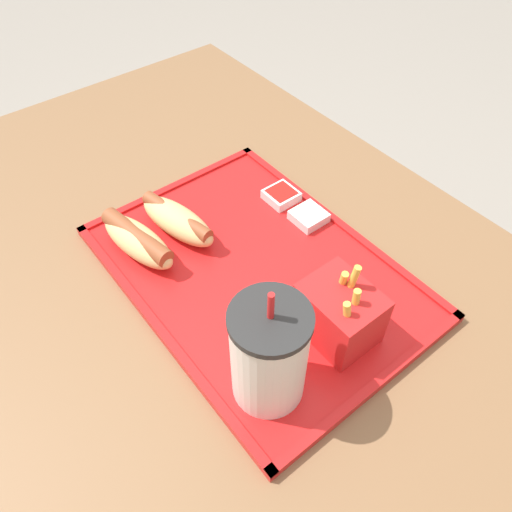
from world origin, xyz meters
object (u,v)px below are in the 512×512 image
at_px(hot_dog_near, 177,220).
at_px(hot_dog_far, 138,240).
at_px(soda_cup, 269,354).
at_px(fries_carton, 340,313).
at_px(sauce_cup_ketchup, 281,195).
at_px(sauce_cup_mayo, 309,216).

bearing_deg(hot_dog_near, hot_dog_far, 90.00).
distance_m(soda_cup, fries_carton, 0.12).
height_order(fries_carton, sauce_cup_ketchup, fries_carton).
bearing_deg(hot_dog_far, fries_carton, -155.34).
bearing_deg(hot_dog_far, soda_cup, -177.77).
height_order(hot_dog_far, hot_dog_near, hot_dog_far).
xyz_separation_m(hot_dog_near, sauce_cup_mayo, (-0.11, -0.17, -0.01)).
distance_m(sauce_cup_mayo, sauce_cup_ketchup, 0.06).
xyz_separation_m(hot_dog_far, sauce_cup_mayo, (-0.11, -0.24, -0.02)).
height_order(soda_cup, hot_dog_near, soda_cup).
bearing_deg(fries_carton, hot_dog_near, 12.26).
height_order(soda_cup, sauce_cup_ketchup, soda_cup).
bearing_deg(hot_dog_far, sauce_cup_mayo, -113.67).
height_order(hot_dog_near, sauce_cup_ketchup, hot_dog_near).
xyz_separation_m(fries_carton, sauce_cup_mayo, (0.17, -0.11, -0.03)).
xyz_separation_m(hot_dog_near, sauce_cup_ketchup, (-0.04, -0.17, -0.01)).
relative_size(hot_dog_far, sauce_cup_mayo, 3.11).
bearing_deg(sauce_cup_ketchup, hot_dog_far, 80.19).
distance_m(hot_dog_far, hot_dog_near, 0.07).
relative_size(soda_cup, sauce_cup_mayo, 3.72).
bearing_deg(soda_cup, sauce_cup_mayo, -51.83).
xyz_separation_m(soda_cup, sauce_cup_mayo, (0.18, -0.23, -0.06)).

